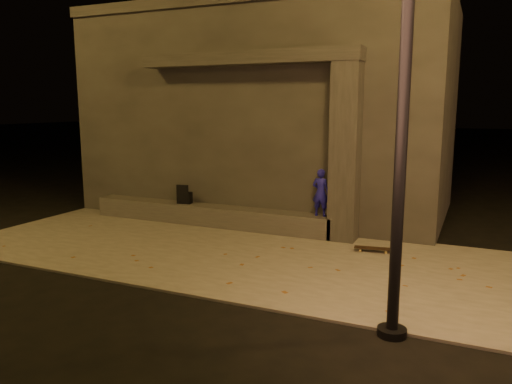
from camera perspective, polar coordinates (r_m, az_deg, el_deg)
The scene contains 10 objects.
ground at distance 7.95m, azimuth -9.44°, elevation -10.81°, with size 120.00×120.00×0.00m, color black.
sidewalk at distance 9.58m, azimuth -2.77°, elevation -6.94°, with size 11.00×4.40×0.04m, color #67625B.
building at distance 13.67m, azimuth 2.01°, elevation 9.12°, with size 9.00×5.10×5.22m.
ledge at distance 11.70m, azimuth -5.44°, elevation -2.62°, with size 6.00×0.55×0.45m, color #4B4844.
column at distance 10.26m, azimuth 10.18°, elevation 4.41°, with size 0.55×0.55×3.60m, color #34312F.
canopy at distance 11.05m, azimuth -0.95°, elevation 15.02°, with size 5.00×0.70×0.28m, color #34312F.
skateboarder at distance 10.51m, azimuth 7.40°, elevation -0.06°, with size 0.37×0.24×1.00m, color #1D1AAC.
backpack at distance 11.95m, azimuth -8.15°, elevation -0.55°, with size 0.36×0.26×0.46m.
skateboard at distance 9.80m, azimuth 13.25°, elevation -6.30°, with size 0.73×0.29×0.08m.
street_lamp_0 at distance 6.05m, azimuth 16.98°, elevation 19.29°, with size 0.36×0.36×6.70m.
Camera 1 is at (4.18, -6.16, 2.79)m, focal length 35.00 mm.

